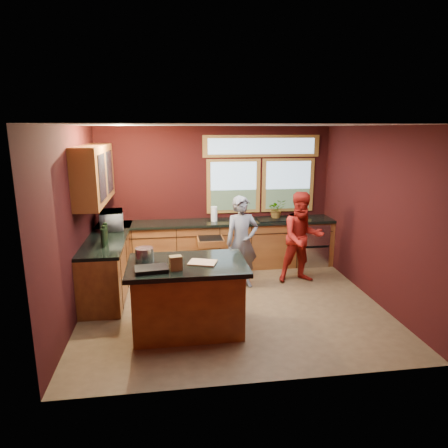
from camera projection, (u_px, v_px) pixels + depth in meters
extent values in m
plane|color=brown|center=(232.00, 303.00, 6.21)|extent=(4.50, 4.50, 0.00)
cube|color=black|center=(216.00, 197.00, 7.82)|extent=(4.50, 0.02, 2.70)
cube|color=black|center=(264.00, 263.00, 3.97)|extent=(4.50, 0.02, 2.70)
cube|color=black|center=(74.00, 224.00, 5.59)|extent=(0.02, 4.00, 2.70)
cube|color=black|center=(375.00, 215.00, 6.20)|extent=(0.02, 4.00, 2.70)
cube|color=silver|center=(232.00, 125.00, 5.58)|extent=(4.50, 4.00, 0.02)
cube|color=#89A7BD|center=(234.00, 186.00, 7.80)|extent=(1.06, 0.02, 1.06)
cube|color=#89A7BD|center=(288.00, 185.00, 7.95)|extent=(1.06, 0.02, 1.06)
cube|color=olive|center=(262.00, 146.00, 7.70)|extent=(2.30, 0.02, 0.42)
cube|color=#5C2C15|center=(94.00, 174.00, 6.29)|extent=(0.36, 1.80, 0.90)
cube|color=#5C2C15|center=(218.00, 245.00, 7.74)|extent=(4.50, 0.60, 0.88)
cube|color=black|center=(218.00, 222.00, 7.62)|extent=(4.50, 0.64, 0.05)
cube|color=#B7B7BC|center=(310.00, 243.00, 7.98)|extent=(0.60, 0.58, 0.85)
cube|color=black|center=(274.00, 221.00, 7.74)|extent=(0.66, 0.46, 0.05)
cube|color=#5C2C15|center=(108.00, 265.00, 6.66)|extent=(0.60, 2.30, 0.88)
cube|color=black|center=(107.00, 238.00, 6.55)|extent=(0.64, 2.30, 0.05)
cube|color=#5C2C15|center=(188.00, 299.00, 5.33)|extent=(1.40, 0.90, 0.88)
cube|color=black|center=(187.00, 265.00, 5.22)|extent=(1.55, 1.05, 0.06)
imported|color=slate|center=(242.00, 242.00, 6.71)|extent=(0.62, 0.45, 1.57)
imported|color=maroon|center=(302.00, 238.00, 6.94)|extent=(0.80, 0.63, 1.60)
imported|color=#999999|center=(112.00, 220.00, 6.99)|extent=(0.46, 0.62, 0.32)
imported|color=#999999|center=(277.00, 209.00, 7.79)|extent=(0.34, 0.30, 0.38)
cylinder|color=white|center=(214.00, 214.00, 7.59)|extent=(0.12, 0.12, 0.28)
cube|color=tan|center=(203.00, 263.00, 5.19)|extent=(0.41, 0.35, 0.02)
cylinder|color=#B0B0B4|center=(145.00, 254.00, 5.26)|extent=(0.24, 0.24, 0.18)
cube|color=brown|center=(176.00, 263.00, 4.93)|extent=(0.17, 0.14, 0.18)
cube|color=black|center=(151.00, 269.00, 4.91)|extent=(0.43, 0.32, 0.05)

